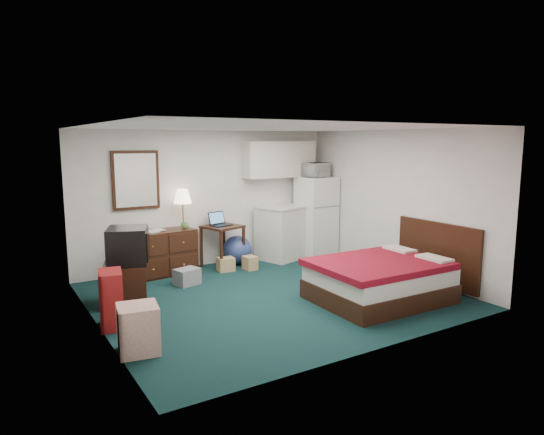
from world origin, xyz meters
TOP-DOWN VIEW (x-y plane):
  - floor at (0.00, 0.00)m, footprint 5.00×4.50m
  - ceiling at (0.00, 0.00)m, footprint 5.00×4.50m
  - walls at (0.00, 0.00)m, footprint 5.01×4.51m
  - mirror at (-1.35, 2.22)m, footprint 0.80×0.06m
  - upper_cabinets at (1.45, 2.08)m, footprint 1.50×0.35m
  - headboard at (2.46, -1.00)m, footprint 0.06×1.56m
  - dresser at (-1.02, 1.98)m, footprint 1.19×0.63m
  - floor_lamp at (-0.60, 2.01)m, footprint 0.40×0.40m
  - desk at (0.12, 1.93)m, footprint 0.76×0.76m
  - exercise_ball at (0.44, 1.96)m, footprint 0.63×0.63m
  - kitchen_counter at (1.44, 1.91)m, footprint 1.11×0.96m
  - fridge at (2.13, 1.76)m, footprint 0.68×0.68m
  - bed at (1.23, -1.00)m, footprint 1.86×1.47m
  - tv_stand at (-1.96, 0.80)m, footprint 0.73×0.77m
  - suitcase at (-2.35, -0.03)m, footprint 0.36×0.49m
  - retail_box at (-2.28, -0.92)m, footprint 0.50×0.50m
  - file_bin at (-0.87, 1.20)m, footprint 0.44×0.38m
  - cardboard_box_a at (0.03, 1.63)m, footprint 0.31×0.28m
  - cardboard_box_b at (0.45, 1.48)m, footprint 0.22×0.26m
  - laptop at (0.09, 1.92)m, footprint 0.42×0.37m
  - crt_tv at (-1.90, 0.82)m, footprint 0.74×0.77m
  - microwave at (2.09, 1.73)m, footprint 0.57×0.41m
  - book_a at (-1.27, 1.94)m, footprint 0.18×0.02m
  - book_b at (-1.13, 2.00)m, footprint 0.17×0.04m
  - mug at (-0.60, 1.96)m, footprint 0.16×0.15m

SIDE VIEW (x-z plane):
  - floor at x=0.00m, z-range -0.01..0.01m
  - cardboard_box_a at x=0.03m, z-range 0.00..0.24m
  - cardboard_box_b at x=0.45m, z-range 0.00..0.25m
  - file_bin at x=-0.87m, z-range 0.00..0.26m
  - retail_box at x=-2.28m, z-range 0.00..0.54m
  - exercise_ball at x=0.44m, z-range 0.00..0.55m
  - tv_stand at x=-1.96m, z-range 0.00..0.58m
  - bed at x=1.23m, z-range 0.00..0.59m
  - suitcase at x=-2.35m, z-range 0.00..0.72m
  - desk at x=0.12m, z-range 0.00..0.77m
  - dresser at x=-1.02m, z-range 0.00..0.78m
  - kitchen_counter at x=1.44m, z-range 0.00..1.02m
  - headboard at x=2.46m, z-range 0.05..1.05m
  - floor_lamp at x=-0.60m, z-range 0.00..1.47m
  - fridge at x=2.13m, z-range 0.00..1.60m
  - crt_tv at x=-1.90m, z-range 0.58..1.09m
  - mug at x=-0.60m, z-range 0.78..0.91m
  - book_b at x=-1.13m, z-range 0.78..1.00m
  - laptop at x=0.09m, z-range 0.77..1.02m
  - book_a at x=-1.27m, z-range 0.78..1.03m
  - walls at x=0.00m, z-range 0.00..2.50m
  - mirror at x=-1.35m, z-range 1.15..2.15m
  - microwave at x=2.09m, z-range 1.60..1.95m
  - upper_cabinets at x=1.45m, z-range 1.60..2.30m
  - ceiling at x=0.00m, z-range 2.50..2.50m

